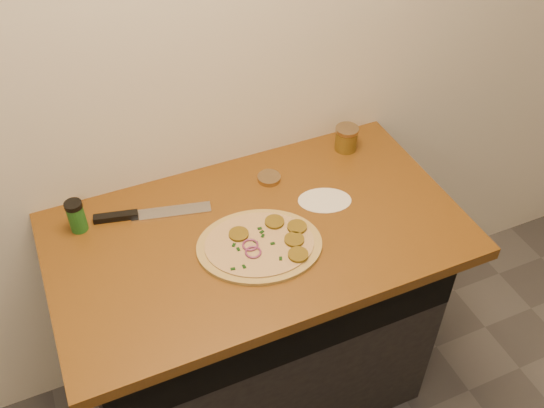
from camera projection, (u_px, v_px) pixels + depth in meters
name	position (u px, v px, depth m)	size (l,w,h in m)	color
cabinet	(256.00, 318.00, 2.10)	(1.10, 0.60, 0.86)	black
countertop	(257.00, 233.00, 1.78)	(1.20, 0.70, 0.04)	brown
pizza	(261.00, 244.00, 1.71)	(0.43, 0.43, 0.02)	tan
chefs_knife	(142.00, 214.00, 1.80)	(0.34, 0.11, 0.02)	#B7BAC1
mason_jar_lid	(269.00, 178.00, 1.92)	(0.07, 0.07, 0.02)	#9F845C
salsa_jar	(346.00, 138.00, 2.01)	(0.08, 0.08, 0.08)	#992A0F
spice_shaker	(76.00, 216.00, 1.73)	(0.05, 0.05, 0.10)	#1D5D1E
flour_spill	(325.00, 200.00, 1.85)	(0.16, 0.16, 0.00)	white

